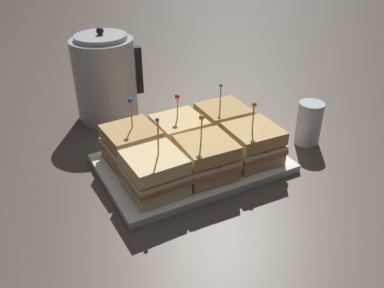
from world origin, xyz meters
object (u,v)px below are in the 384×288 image
Objects in this scene: drinking_glass at (309,123)px; serving_platter at (192,163)px; sandwich_back_right at (223,122)px; sandwich_front_right at (253,144)px; sandwich_front_left at (155,173)px; kettle_steel at (106,78)px; sandwich_back_left at (132,145)px; sandwich_front_center at (205,159)px; sandwich_back_center at (179,134)px.

serving_platter is at bearing 172.68° from drinking_glass.
sandwich_back_right is 1.32× the size of drinking_glass.
serving_platter is at bearing 153.07° from sandwich_front_right.
serving_platter is 0.15m from sandwich_front_left.
kettle_steel is 0.56m from drinking_glass.
serving_platter is 2.84× the size of sandwich_back_right.
sandwich_back_left reaches higher than drinking_glass.
sandwich_front_right is at bearing -27.29° from sandwich_back_left.
sandwich_front_center is 1.02× the size of sandwich_back_right.
kettle_steel is 2.32× the size of drinking_glass.
drinking_glass is at bearing -13.43° from sandwich_back_left.
sandwich_back_left reaches higher than serving_platter.
sandwich_front_right is 1.02× the size of sandwich_back_right.
serving_platter is 0.38m from kettle_steel.
sandwich_front_left is 1.19× the size of sandwich_back_center.
sandwich_back_center is at bearing 89.30° from sandwich_front_center.
kettle_steel is at bearing 103.74° from serving_platter.
sandwich_front_center is at bearing -134.78° from sandwich_back_right.
drinking_glass is at bearing 4.42° from sandwich_front_center.
sandwich_back_center is (-0.13, 0.13, -0.00)m from sandwich_front_right.
sandwich_back_right is at bearing 90.70° from sandwich_front_right.
sandwich_front_left reaches higher than sandwich_back_center.
sandwich_front_center is 0.98× the size of sandwich_back_left.
sandwich_front_right is 0.28m from sandwich_back_left.
sandwich_back_center is 0.95× the size of sandwich_back_right.
sandwich_front_center is at bearing -179.16° from sandwich_front_right.
sandwich_front_center and sandwich_front_right have the same top height.
sandwich_back_left reaches higher than sandwich_front_center.
sandwich_front_right reaches higher than serving_platter.
sandwich_front_right is 1.34× the size of drinking_glass.
sandwich_front_left is 0.27m from sandwich_back_right.
sandwich_front_left is 1.48× the size of drinking_glass.
drinking_glass reaches higher than serving_platter.
serving_platter is at bearing -88.73° from sandwich_back_center.
sandwich_back_right is at bearing 45.22° from sandwich_front_center.
sandwich_back_right reaches higher than drinking_glass.
sandwich_back_center is 0.12m from sandwich_back_right.
kettle_steel is (-0.08, 0.41, 0.06)m from sandwich_front_center.
sandwich_front_left is 0.13m from sandwich_back_left.
sandwich_front_right is 0.58× the size of kettle_steel.
kettle_steel is (-0.21, 0.41, 0.06)m from sandwich_front_right.
sandwich_front_left is at bearing -152.57° from sandwich_back_right.
sandwich_front_right is at bearing -26.93° from serving_platter.
sandwich_front_center is at bearing -78.75° from kettle_steel.
sandwich_back_left reaches higher than sandwich_front_right.
kettle_steel is (-0.09, 0.35, 0.11)m from serving_platter.
serving_platter is at bearing 87.36° from sandwich_front_center.
sandwich_front_center is 0.32m from drinking_glass.
drinking_glass is at bearing -18.27° from sandwich_back_center.
sandwich_back_right is at bearing 152.00° from drinking_glass.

